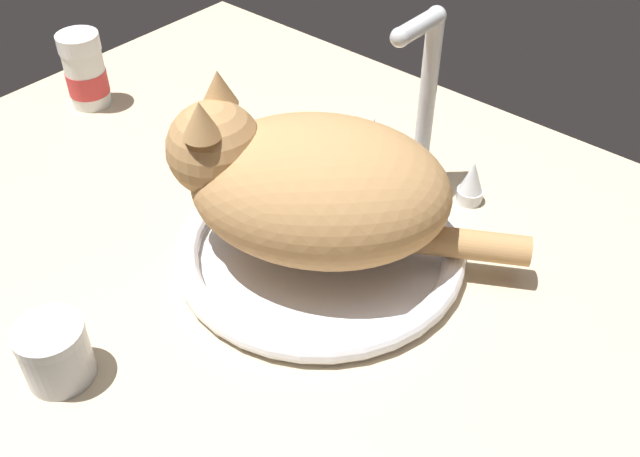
{
  "coord_description": "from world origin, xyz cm",
  "views": [
    {
      "loc": [
        34.58,
        -44.36,
        57.62
      ],
      "look_at": [
        -3.32,
        -0.01,
        7.0
      ],
      "focal_mm": 40.29,
      "sensor_mm": 36.0,
      "label": 1
    }
  ],
  "objects_px": {
    "sink_basin": "(320,248)",
    "cat": "(303,184)",
    "metal_jar": "(55,352)",
    "faucet": "(422,121)",
    "pill_bottle": "(85,72)"
  },
  "relations": [
    {
      "from": "cat",
      "to": "metal_jar",
      "type": "xyz_separation_m",
      "value": [
        -0.06,
        -0.27,
        -0.07
      ]
    },
    {
      "from": "faucet",
      "to": "pill_bottle",
      "type": "xyz_separation_m",
      "value": [
        -0.46,
        -0.15,
        -0.04
      ]
    },
    {
      "from": "cat",
      "to": "pill_bottle",
      "type": "bearing_deg",
      "value": 174.77
    },
    {
      "from": "faucet",
      "to": "cat",
      "type": "xyz_separation_m",
      "value": [
        -0.02,
        -0.2,
        0.01
      ]
    },
    {
      "from": "faucet",
      "to": "metal_jar",
      "type": "distance_m",
      "value": 0.48
    },
    {
      "from": "sink_basin",
      "to": "faucet",
      "type": "xyz_separation_m",
      "value": [
        -0.0,
        0.19,
        0.07
      ]
    },
    {
      "from": "sink_basin",
      "to": "cat",
      "type": "relative_size",
      "value": 0.87
    },
    {
      "from": "sink_basin",
      "to": "pill_bottle",
      "type": "bearing_deg",
      "value": 176.05
    },
    {
      "from": "sink_basin",
      "to": "metal_jar",
      "type": "relative_size",
      "value": 4.93
    },
    {
      "from": "metal_jar",
      "to": "faucet",
      "type": "bearing_deg",
      "value": 80.55
    },
    {
      "from": "cat",
      "to": "faucet",
      "type": "bearing_deg",
      "value": 85.5
    },
    {
      "from": "sink_basin",
      "to": "metal_jar",
      "type": "height_order",
      "value": "metal_jar"
    },
    {
      "from": "sink_basin",
      "to": "metal_jar",
      "type": "xyz_separation_m",
      "value": [
        -0.08,
        -0.28,
        0.02
      ]
    },
    {
      "from": "sink_basin",
      "to": "pill_bottle",
      "type": "xyz_separation_m",
      "value": [
        -0.46,
        0.03,
        0.04
      ]
    },
    {
      "from": "sink_basin",
      "to": "metal_jar",
      "type": "distance_m",
      "value": 0.29
    }
  ]
}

